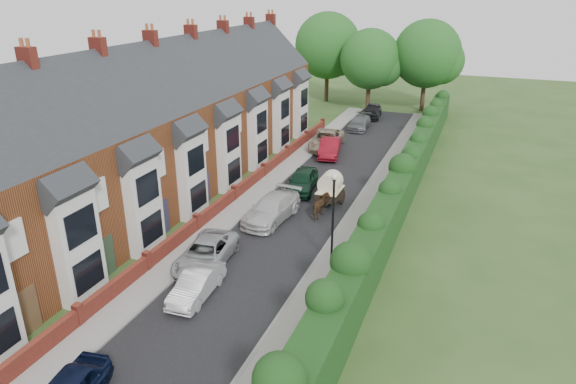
{
  "coord_description": "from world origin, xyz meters",
  "views": [
    {
      "loc": [
        9.87,
        -19.03,
        13.93
      ],
      "look_at": [
        -0.51,
        7.72,
        2.2
      ],
      "focal_mm": 32.0,
      "sensor_mm": 36.0,
      "label": 1
    }
  ],
  "objects_px": {
    "car_beige": "(327,140)",
    "car_black": "(372,111)",
    "horse": "(321,207)",
    "car_white": "(272,209)",
    "car_green": "(302,181)",
    "car_grey": "(360,123)",
    "car_silver_b": "(206,253)",
    "car_silver_a": "(196,284)",
    "horse_cart": "(330,187)",
    "car_red": "(330,147)",
    "lamppost": "(333,208)"
  },
  "relations": [
    {
      "from": "car_silver_a",
      "to": "car_green",
      "type": "height_order",
      "value": "car_green"
    },
    {
      "from": "lamppost",
      "to": "car_grey",
      "type": "relative_size",
      "value": 1.14
    },
    {
      "from": "horse",
      "to": "car_white",
      "type": "bearing_deg",
      "value": 27.38
    },
    {
      "from": "car_grey",
      "to": "car_white",
      "type": "bearing_deg",
      "value": -92.14
    },
    {
      "from": "car_silver_a",
      "to": "car_white",
      "type": "relative_size",
      "value": 0.75
    },
    {
      "from": "car_grey",
      "to": "car_black",
      "type": "bearing_deg",
      "value": 85.89
    },
    {
      "from": "car_silver_b",
      "to": "car_red",
      "type": "bearing_deg",
      "value": 81.18
    },
    {
      "from": "lamppost",
      "to": "car_white",
      "type": "bearing_deg",
      "value": 141.91
    },
    {
      "from": "lamppost",
      "to": "car_silver_a",
      "type": "distance_m",
      "value": 7.74
    },
    {
      "from": "car_green",
      "to": "car_grey",
      "type": "bearing_deg",
      "value": 82.63
    },
    {
      "from": "car_silver_b",
      "to": "horse_cart",
      "type": "xyz_separation_m",
      "value": [
        3.85,
        9.83,
        0.68
      ]
    },
    {
      "from": "car_green",
      "to": "car_grey",
      "type": "xyz_separation_m",
      "value": [
        -0.24,
        18.06,
        -0.11
      ]
    },
    {
      "from": "car_red",
      "to": "car_black",
      "type": "bearing_deg",
      "value": 77.34
    },
    {
      "from": "car_black",
      "to": "car_white",
      "type": "bearing_deg",
      "value": -96.36
    },
    {
      "from": "horse",
      "to": "horse_cart",
      "type": "relative_size",
      "value": 0.53
    },
    {
      "from": "car_green",
      "to": "car_red",
      "type": "relative_size",
      "value": 0.97
    },
    {
      "from": "lamppost",
      "to": "car_silver_a",
      "type": "relative_size",
      "value": 1.32
    },
    {
      "from": "car_silver_a",
      "to": "car_grey",
      "type": "xyz_separation_m",
      "value": [
        -0.09,
        32.56,
        0.01
      ]
    },
    {
      "from": "car_silver_a",
      "to": "car_grey",
      "type": "distance_m",
      "value": 32.56
    },
    {
      "from": "lamppost",
      "to": "car_green",
      "type": "relative_size",
      "value": 1.14
    },
    {
      "from": "car_silver_b",
      "to": "car_white",
      "type": "height_order",
      "value": "car_white"
    },
    {
      "from": "car_silver_b",
      "to": "car_grey",
      "type": "height_order",
      "value": "car_silver_b"
    },
    {
      "from": "car_red",
      "to": "lamppost",
      "type": "bearing_deg",
      "value": -83.85
    },
    {
      "from": "horse_cart",
      "to": "car_white",
      "type": "bearing_deg",
      "value": -129.44
    },
    {
      "from": "horse",
      "to": "car_red",
      "type": "bearing_deg",
      "value": -76.06
    },
    {
      "from": "car_silver_a",
      "to": "car_black",
      "type": "relative_size",
      "value": 0.87
    },
    {
      "from": "car_silver_b",
      "to": "car_black",
      "type": "height_order",
      "value": "car_black"
    },
    {
      "from": "car_silver_b",
      "to": "car_white",
      "type": "bearing_deg",
      "value": 73.84
    },
    {
      "from": "car_beige",
      "to": "car_black",
      "type": "bearing_deg",
      "value": 76.54
    },
    {
      "from": "car_silver_b",
      "to": "car_beige",
      "type": "xyz_separation_m",
      "value": [
        -0.21,
        22.2,
        0.1
      ]
    },
    {
      "from": "horse_cart",
      "to": "car_red",
      "type": "bearing_deg",
      "value": 106.97
    },
    {
      "from": "car_silver_a",
      "to": "horse",
      "type": "relative_size",
      "value": 2.2
    },
    {
      "from": "car_black",
      "to": "car_green",
      "type": "bearing_deg",
      "value": -96.04
    },
    {
      "from": "horse_cart",
      "to": "car_beige",
      "type": "bearing_deg",
      "value": 108.18
    },
    {
      "from": "car_silver_a",
      "to": "car_red",
      "type": "distance_m",
      "value": 22.94
    },
    {
      "from": "lamppost",
      "to": "car_silver_b",
      "type": "distance_m",
      "value": 7.14
    },
    {
      "from": "car_red",
      "to": "car_silver_b",
      "type": "bearing_deg",
      "value": -102.98
    },
    {
      "from": "car_white",
      "to": "car_black",
      "type": "height_order",
      "value": "car_black"
    },
    {
      "from": "car_silver_a",
      "to": "car_green",
      "type": "relative_size",
      "value": 0.86
    },
    {
      "from": "car_silver_b",
      "to": "horse_cart",
      "type": "distance_m",
      "value": 10.58
    },
    {
      "from": "car_red",
      "to": "car_grey",
      "type": "xyz_separation_m",
      "value": [
        0.26,
        9.62,
        -0.11
      ]
    },
    {
      "from": "car_silver_a",
      "to": "horse",
      "type": "xyz_separation_m",
      "value": [
        2.81,
        10.65,
        0.11
      ]
    },
    {
      "from": "car_red",
      "to": "car_grey",
      "type": "relative_size",
      "value": 1.03
    },
    {
      "from": "car_grey",
      "to": "car_red",
      "type": "bearing_deg",
      "value": -93.96
    },
    {
      "from": "lamppost",
      "to": "car_silver_b",
      "type": "height_order",
      "value": "lamppost"
    },
    {
      "from": "car_beige",
      "to": "car_grey",
      "type": "distance_m",
      "value": 7.71
    },
    {
      "from": "lamppost",
      "to": "horse_cart",
      "type": "relative_size",
      "value": 1.55
    },
    {
      "from": "car_red",
      "to": "car_grey",
      "type": "bearing_deg",
      "value": 77.4
    },
    {
      "from": "car_beige",
      "to": "car_black",
      "type": "height_order",
      "value": "car_beige"
    },
    {
      "from": "car_white",
      "to": "car_silver_b",
      "type": "bearing_deg",
      "value": -93.7
    }
  ]
}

